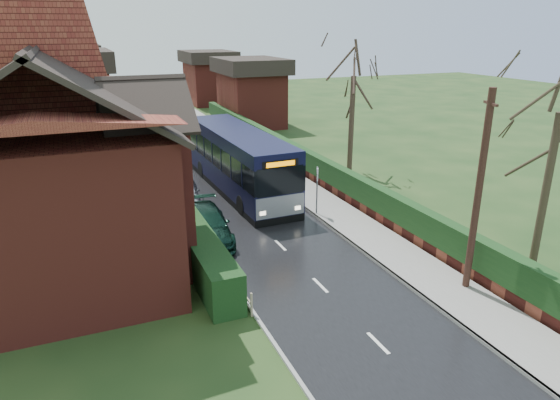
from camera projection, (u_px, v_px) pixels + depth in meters
name	position (u px, v px, depth m)	size (l,w,h in m)	color
ground	(299.00, 264.00, 20.91)	(140.00, 140.00, 0.00)	#3A4E21
road	(229.00, 194.00, 29.62)	(6.00, 100.00, 0.02)	black
pavement	(294.00, 185.00, 31.14)	(2.50, 100.00, 0.14)	slate
kerb_right	(276.00, 187.00, 30.71)	(0.12, 100.00, 0.14)	gray
kerb_left	(178.00, 200.00, 28.51)	(0.12, 100.00, 0.10)	gray
front_hedge	(180.00, 219.00, 23.59)	(1.20, 16.00, 1.60)	black
picket_fence	(196.00, 224.00, 23.98)	(0.10, 16.00, 0.90)	gray
right_wall_hedge	(317.00, 167.00, 31.39)	(0.60, 50.00, 1.80)	maroon
brick_house	(58.00, 157.00, 20.47)	(9.30, 14.60, 10.30)	maroon
bus	(239.00, 162.00, 29.58)	(3.10, 12.10, 3.65)	black
car_silver	(184.00, 192.00, 27.72)	(1.67, 4.15, 1.41)	#ADADB2
car_green	(206.00, 225.00, 23.11)	(2.03, 4.99, 1.45)	black
car_distant	(156.00, 115.00, 51.92)	(1.38, 3.96, 1.31)	black
bus_stop_sign	(317.00, 184.00, 25.64)	(0.20, 0.39, 2.66)	slate
telegraph_pole	(478.00, 194.00, 17.69)	(0.42, 0.94, 7.53)	black
tree_right_far	(354.00, 69.00, 31.82)	(4.74, 4.74, 9.16)	#362720
tree_house_side	(12.00, 57.00, 29.10)	(4.55, 4.55, 10.35)	#32241D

